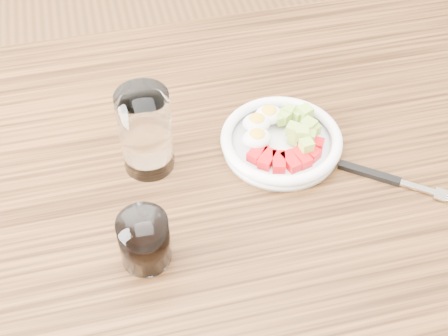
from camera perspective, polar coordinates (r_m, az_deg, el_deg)
The scene contains 5 objects.
dining_table at distance 1.06m, azimuth 0.65°, elevation -5.01°, with size 1.50×0.90×0.77m.
bowl at distance 1.03m, azimuth 5.19°, elevation 2.65°, with size 0.20×0.20×0.05m.
fork at distance 1.02m, azimuth 14.67°, elevation -0.92°, with size 0.18×0.14×0.01m.
water_glass at distance 0.97m, azimuth -7.18°, elevation 3.33°, with size 0.08×0.08×0.15m, color white.
coffee_glass at distance 0.87m, azimuth -7.29°, elevation -6.60°, with size 0.07×0.07×0.08m.
Camera 1 is at (-0.16, -0.62, 1.52)m, focal length 50.00 mm.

